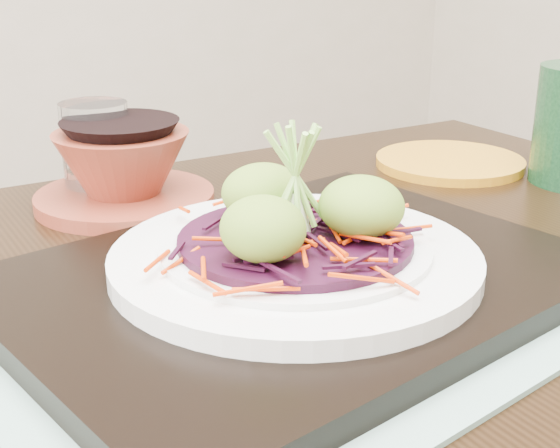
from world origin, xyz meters
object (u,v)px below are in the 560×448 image
water_glass (96,150)px  terracotta_bowl_set (123,173)px  dining_table (249,395)px  serving_tray (295,281)px  yellow_plate (450,162)px  white_plate (295,258)px

water_glass → terracotta_bowl_set: water_glass is taller
water_glass → dining_table: bearing=-88.8°
serving_tray → yellow_plate: bearing=21.9°
dining_table → serving_tray: size_ratio=2.70×
serving_tray → dining_table: bearing=126.3°
terracotta_bowl_set → yellow_plate: bearing=-11.7°
white_plate → terracotta_bowl_set: bearing=94.4°
serving_tray → terracotta_bowl_set: (-0.02, 0.27, 0.02)m
white_plate → yellow_plate: 0.40m
serving_tray → yellow_plate: serving_tray is taller
yellow_plate → dining_table: bearing=-156.2°
dining_table → terracotta_bowl_set: 0.27m
water_glass → yellow_plate: 0.41m
serving_tray → white_plate: size_ratio=1.54×
serving_tray → white_plate: white_plate is taller
dining_table → serving_tray: 0.11m
serving_tray → water_glass: bearing=88.8°
white_plate → terracotta_bowl_set: 0.27m
serving_tray → terracotta_bowl_set: size_ratio=2.06×
water_glass → yellow_plate: size_ratio=0.57×
terracotta_bowl_set → serving_tray: bearing=-85.6°
terracotta_bowl_set → dining_table: bearing=-91.0°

